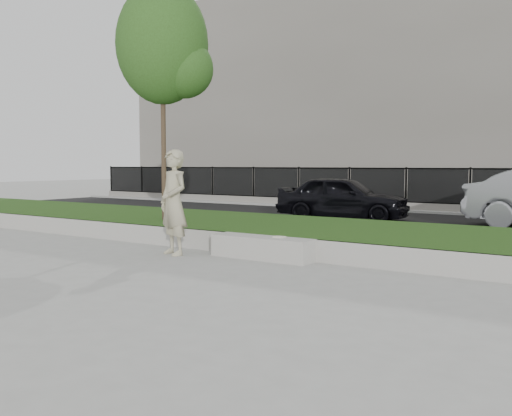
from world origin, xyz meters
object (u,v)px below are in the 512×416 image
Objects in this scene: stone_bench at (262,248)px; car_dark at (343,198)px; book at (279,237)px; young_tree at (166,48)px; man at (174,202)px.

car_dark reaches higher than stone_bench.
stone_bench is 9.85× the size of book.
car_dark is (1.86, 5.66, -3.71)m from young_tree.
book is at bearing -19.03° from young_tree.
book reaches higher than stone_bench.
man is 9.89× the size of book.
young_tree is (-3.68, 1.45, 4.22)m from stone_bench.
man is at bearing -163.98° from book.
man is 0.36× the size of young_tree.
book is at bearing 34.92° from man.
man is at bearing 172.94° from car_dark.
man reaches higher than car_dark.
stone_bench is 0.39m from book.
man is 0.51× the size of car_dark.
stone_bench is 1.00× the size of man.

